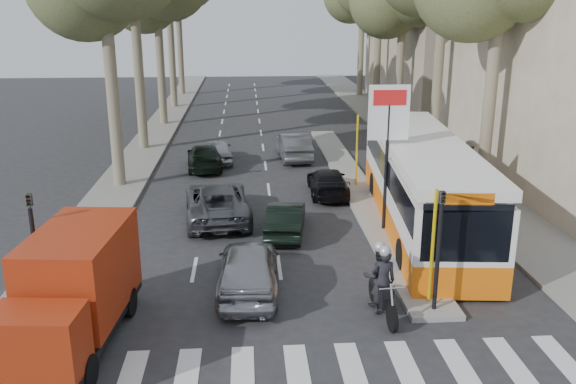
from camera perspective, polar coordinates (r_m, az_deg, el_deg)
The scene contains 20 objects.
ground at distance 18.59m, azimuth 2.33°, elevation -9.45°, with size 120.00×120.00×0.00m, color #28282B.
sidewalk_right at distance 43.63m, azimuth 10.08°, elevation 5.85°, with size 3.20×70.00×0.12m, color gray.
median_left at distance 45.71m, azimuth -11.65°, elevation 6.26°, with size 2.40×64.00×0.12m, color gray.
traffic_island at distance 29.20m, azimuth 6.35°, elevation 0.57°, with size 1.50×26.00×0.16m, color gray.
building_far at distance 53.46m, azimuth 15.65°, elevation 16.07°, with size 11.00×20.00×16.00m, color #B7A88E.
billboard at distance 22.62m, azimuth 9.31°, elevation 5.10°, with size 1.50×12.10×5.60m.
traffic_light_island at distance 16.92m, azimuth 14.02°, elevation -3.54°, with size 0.16×0.41×3.60m.
traffic_light_left at distance 17.54m, azimuth -22.74°, elevation -3.65°, with size 0.16×0.41×3.60m.
silver_hatchback at distance 18.41m, azimuth -3.74°, elevation -7.13°, with size 1.80×4.48×1.53m, color #9C9DA3.
dark_hatchback at distance 22.91m, azimuth -0.23°, elevation -2.53°, with size 1.32×3.79×1.25m, color black.
queue_car_a at distance 24.70m, azimuth -6.67°, elevation -0.90°, with size 2.46×5.34×1.48m, color #4F5156.
queue_car_b at distance 27.84m, azimuth 3.74°, elevation 0.94°, with size 1.68×4.13×1.20m, color black.
queue_car_c at distance 33.96m, azimuth -6.59°, elevation 3.86°, with size 1.50×3.74×1.27m, color #A8AAB0.
queue_car_d at distance 34.38m, azimuth 0.54°, elevation 4.31°, with size 1.57×4.50×1.48m, color #54575D.
queue_car_e at distance 32.66m, azimuth -7.81°, elevation 3.29°, with size 1.80×4.42×1.28m, color black.
red_truck at distance 16.35m, azimuth -19.36°, elevation -8.48°, with size 2.50×5.51×2.85m.
city_bus at distance 23.98m, azimuth 12.40°, elevation 0.97°, with size 4.04×13.36×3.47m.
motorcycle at distance 17.36m, azimuth 8.68°, elevation -8.18°, with size 0.91×2.46×2.09m.
pedestrian_near at distance 28.43m, azimuth 14.84°, elevation 1.80°, with size 1.16×0.57×1.98m, color #443753.
pedestrian_far at distance 31.87m, azimuth 16.59°, elevation 3.09°, with size 1.16×0.51×1.79m, color #706554.
Camera 1 is at (-1.90, -16.55, 8.26)m, focal length 38.00 mm.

